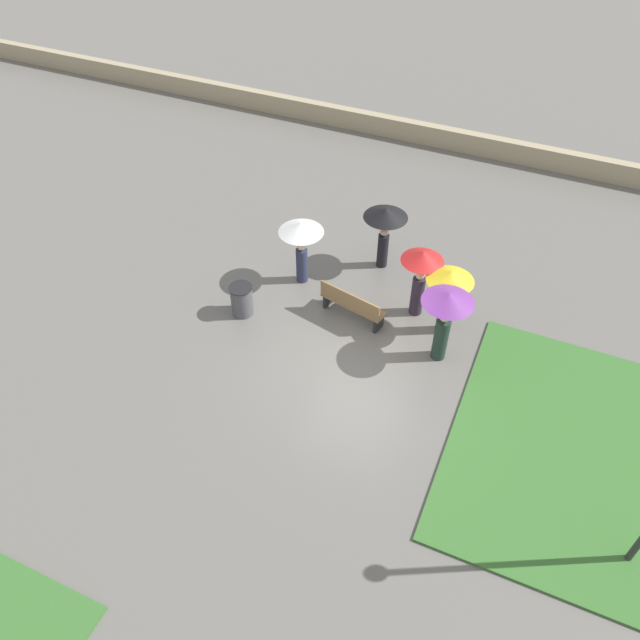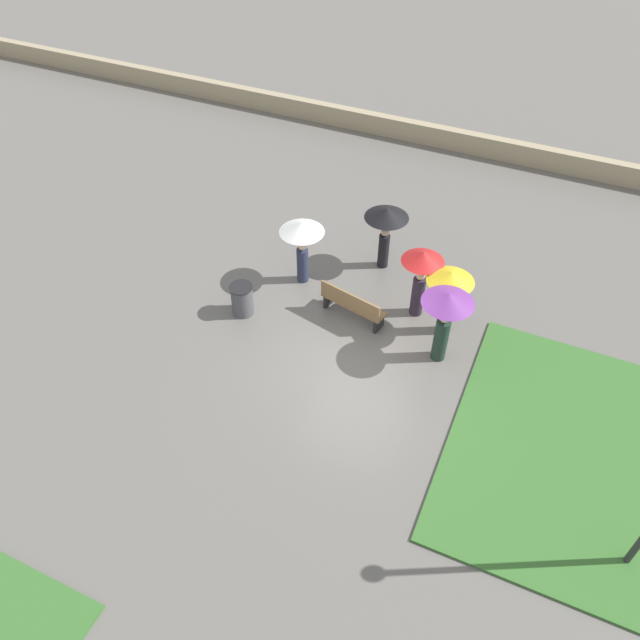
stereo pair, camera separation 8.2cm
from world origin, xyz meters
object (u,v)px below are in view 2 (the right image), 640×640
(park_bench, at_px, (352,305))
(crowd_person_white, at_px, (302,236))
(crowd_person_purple, at_px, (446,311))
(crowd_person_black, at_px, (386,221))
(trash_bin, at_px, (242,300))
(crowd_person_red, at_px, (422,269))
(crowd_person_yellow, at_px, (449,286))

(park_bench, bearing_deg, crowd_person_white, -13.49)
(crowd_person_purple, bearing_deg, park_bench, 118.59)
(crowd_person_black, bearing_deg, crowd_person_white, 87.28)
(trash_bin, height_order, crowd_person_red, crowd_person_red)
(crowd_person_red, bearing_deg, crowd_person_yellow, 118.35)
(trash_bin, bearing_deg, crowd_person_yellow, -163.53)
(crowd_person_black, xyz_separation_m, crowd_person_white, (1.75, 1.46, -0.02))
(crowd_person_red, height_order, crowd_person_white, crowd_person_red)
(crowd_person_white, bearing_deg, crowd_person_red, 25.89)
(crowd_person_red, bearing_deg, crowd_person_white, -36.49)
(crowd_person_red, height_order, crowd_person_purple, crowd_person_purple)
(crowd_person_red, distance_m, crowd_person_white, 3.17)
(crowd_person_purple, height_order, crowd_person_white, crowd_person_purple)
(trash_bin, height_order, crowd_person_purple, crowd_person_purple)
(crowd_person_black, height_order, crowd_person_white, crowd_person_white)
(crowd_person_black, xyz_separation_m, crowd_person_yellow, (-2.21, 1.82, -0.00))
(trash_bin, height_order, crowd_person_yellow, crowd_person_yellow)
(trash_bin, relative_size, crowd_person_yellow, 0.45)
(park_bench, distance_m, trash_bin, 2.76)
(trash_bin, distance_m, crowd_person_black, 4.27)
(crowd_person_white, bearing_deg, trash_bin, -89.61)
(crowd_person_red, bearing_deg, crowd_person_black, -82.13)
(crowd_person_white, relative_size, crowd_person_yellow, 0.99)
(crowd_person_red, xyz_separation_m, crowd_person_black, (1.43, -1.45, 0.04))
(trash_bin, distance_m, crowd_person_red, 4.51)
(park_bench, bearing_deg, trash_bin, 31.86)
(trash_bin, distance_m, crowd_person_purple, 5.12)
(crowd_person_black, bearing_deg, park_bench, 137.79)
(crowd_person_red, xyz_separation_m, crowd_person_purple, (-0.96, 1.26, 0.07))
(park_bench, height_order, crowd_person_black, crowd_person_black)
(trash_bin, xyz_separation_m, crowd_person_purple, (-4.97, -0.53, 1.08))
(crowd_person_purple, bearing_deg, crowd_person_red, 75.24)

